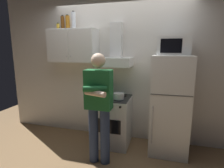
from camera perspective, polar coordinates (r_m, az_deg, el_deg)
The scene contains 13 objects.
ground_plane at distance 3.26m, azimuth 0.00°, elevation -20.23°, with size 7.00×7.00×0.00m, color olive.
back_wall_tiled at distance 3.39m, azimuth 2.74°, elevation 5.19°, with size 4.80×0.10×2.70m, color silver.
upper_cabinet at distance 3.46m, azimuth -12.26°, elevation 11.71°, with size 0.90×0.37×0.60m.
stove_oven at distance 3.29m, azimuth 0.33°, elevation -11.48°, with size 0.60×0.62×0.87m.
range_hood at distance 3.17m, azimuth 0.97°, elevation 9.28°, with size 0.60×0.44×0.75m.
refrigerator at distance 3.07m, azimuth 17.80°, elevation -6.42°, with size 0.60×0.62×1.60m.
microwave at distance 2.96m, azimuth 18.86°, elevation 11.34°, with size 0.48×0.37×0.28m.
person_standing at distance 2.61m, azimuth -4.26°, elevation -6.73°, with size 0.38×0.33×1.64m.
cooking_pot at distance 3.00m, azimuth 2.15°, elevation -3.83°, with size 0.28×0.18×0.10m.
bottle_beer_brown at distance 3.63m, azimuth -15.38°, elevation 18.20°, with size 0.07×0.07×0.25m.
bottle_spice_jar at distance 3.65m, azimuth -16.72°, elevation 17.03°, with size 0.06×0.06×0.12m.
bottle_vodka_clear at distance 3.50m, azimuth -12.09°, elevation 19.10°, with size 0.07×0.07×0.31m.
bottle_liquor_amber at distance 3.58m, azimuth -13.88°, elevation 18.42°, with size 0.08×0.08×0.26m.
Camera 1 is at (0.75, -2.69, 1.69)m, focal length 28.82 mm.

